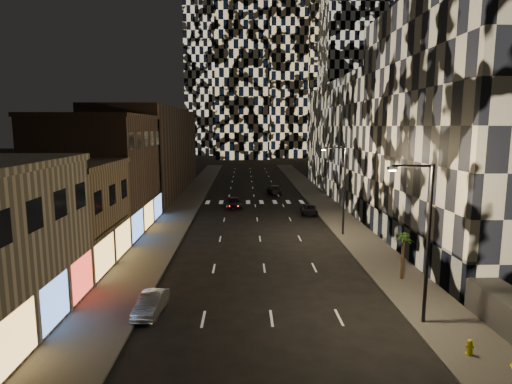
{
  "coord_description": "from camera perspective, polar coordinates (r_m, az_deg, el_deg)",
  "views": [
    {
      "loc": [
        -1.57,
        -12.65,
        11.16
      ],
      "look_at": [
        -0.63,
        20.86,
        6.0
      ],
      "focal_mm": 30.0,
      "sensor_mm": 36.0,
      "label": 1
    }
  ],
  "objects": [
    {
      "name": "retail_brown",
      "position": [
        48.93,
        -19.99,
        2.17
      ],
      "size": [
        10.0,
        15.0,
        12.0
      ],
      "primitive_type": "cube",
      "color": "#4C382B",
      "rests_on": "ground"
    },
    {
      "name": "sidewalk_left",
      "position": [
        64.18,
        -9.13,
        -1.31
      ],
      "size": [
        4.0,
        120.0,
        0.15
      ],
      "primitive_type": "cube",
      "color": "#47443F",
      "rests_on": "ground"
    },
    {
      "name": "midrise_filler_right",
      "position": [
        72.95,
        15.7,
        6.73
      ],
      "size": [
        16.0,
        40.0,
        18.0
      ],
      "primitive_type": "cube",
      "color": "#232326",
      "rests_on": "ground"
    },
    {
      "name": "streetlight_far",
      "position": [
        44.17,
        11.39,
        1.02
      ],
      "size": [
        2.55,
        0.25,
        9.0
      ],
      "color": "black",
      "rests_on": "sidewalk_right"
    },
    {
      "name": "fire_hydrant",
      "position": [
        24.47,
        26.62,
        -18.02
      ],
      "size": [
        0.39,
        0.37,
        0.78
      ],
      "rotation": [
        0.0,
        0.0,
        -0.27
      ],
      "color": "#D2CC0B",
      "rests_on": "sidewalk_right"
    },
    {
      "name": "tower_center_low",
      "position": [
        156.92,
        -1.86,
        22.13
      ],
      "size": [
        18.0,
        18.0,
        95.0
      ],
      "primitive_type": "cube",
      "color": "black",
      "rests_on": "ground"
    },
    {
      "name": "palm_tree",
      "position": [
        32.8,
        19.07,
        -6.2
      ],
      "size": [
        1.74,
        1.73,
        3.42
      ],
      "color": "#47331E",
      "rests_on": "sidewalk_right"
    },
    {
      "name": "curb_left",
      "position": [
        63.94,
        -7.27,
        -1.31
      ],
      "size": [
        0.2,
        120.0,
        0.15
      ],
      "primitive_type": "cube",
      "color": "#4C4C47",
      "rests_on": "ground"
    },
    {
      "name": "car_dark_rightlane",
      "position": [
        55.06,
        7.08,
        -2.38
      ],
      "size": [
        2.28,
        4.45,
        1.2
      ],
      "primitive_type": "imported",
      "rotation": [
        0.0,
        0.0,
        -0.07
      ],
      "color": "black",
      "rests_on": "ground"
    },
    {
      "name": "car_dark_oncoming",
      "position": [
        71.36,
        2.48,
        0.35
      ],
      "size": [
        2.31,
        5.22,
        1.49
      ],
      "primitive_type": "imported",
      "rotation": [
        0.0,
        0.0,
        3.18
      ],
      "color": "black",
      "rests_on": "ground"
    },
    {
      "name": "sidewalk_right",
      "position": [
        64.67,
        8.73,
        -1.22
      ],
      "size": [
        4.0,
        120.0,
        0.15
      ],
      "primitive_type": "cube",
      "color": "#47443F",
      "rests_on": "ground"
    },
    {
      "name": "tower_right_mid",
      "position": [
        156.99,
        12.95,
        22.86
      ],
      "size": [
        20.0,
        20.0,
        100.0
      ],
      "primitive_type": "cube",
      "color": "black",
      "rests_on": "ground"
    },
    {
      "name": "tower_left_back",
      "position": [
        184.54,
        -5.25,
        24.06
      ],
      "size": [
        24.0,
        24.0,
        120.0
      ],
      "primitive_type": "cube",
      "color": "black",
      "rests_on": "ground"
    },
    {
      "name": "car_silver_parked",
      "position": [
        27.28,
        -13.82,
        -14.26
      ],
      "size": [
        1.67,
        3.83,
        1.23
      ],
      "primitive_type": "imported",
      "rotation": [
        0.0,
        0.0,
        -0.1
      ],
      "color": "#A8A8AE",
      "rests_on": "ground"
    },
    {
      "name": "midrise_base",
      "position": [
        40.82,
        18.4,
        -5.4
      ],
      "size": [
        0.6,
        25.0,
        3.0
      ],
      "primitive_type": "cube",
      "color": "#383838",
      "rests_on": "ground"
    },
    {
      "name": "midrise_right",
      "position": [
        42.96,
        28.8,
        7.47
      ],
      "size": [
        16.0,
        25.0,
        22.0
      ],
      "primitive_type": "cube",
      "color": "#232326",
      "rests_on": "ground"
    },
    {
      "name": "car_dark_midlane",
      "position": [
        59.02,
        -2.92,
        -1.41
      ],
      "size": [
        2.31,
        4.66,
        1.53
      ],
      "primitive_type": "imported",
      "rotation": [
        0.0,
        0.0,
        0.11
      ],
      "color": "black",
      "rests_on": "ground"
    },
    {
      "name": "retail_tan",
      "position": [
        37.7,
        -25.77,
        -3.08
      ],
      "size": [
        10.0,
        10.0,
        8.0
      ],
      "primitive_type": "cube",
      "color": "#80674C",
      "rests_on": "ground"
    },
    {
      "name": "retail_filler_left",
      "position": [
        74.39,
        -13.64,
        5.3
      ],
      "size": [
        10.0,
        40.0,
        14.0
      ],
      "primitive_type": "cube",
      "color": "#4C382B",
      "rests_on": "ground"
    },
    {
      "name": "streetlight_near",
      "position": [
        25.4,
        21.53,
        -5.09
      ],
      "size": [
        2.55,
        0.25,
        9.0
      ],
      "color": "black",
      "rests_on": "sidewalk_right"
    },
    {
      "name": "curb_right",
      "position": [
        64.33,
        6.88,
        -1.24
      ],
      "size": [
        0.2,
        120.0,
        0.15
      ],
      "primitive_type": "cube",
      "color": "#4C4C47",
      "rests_on": "ground"
    }
  ]
}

